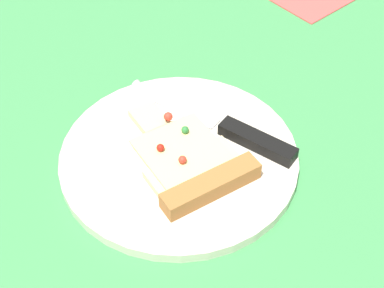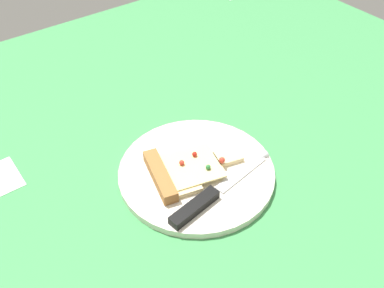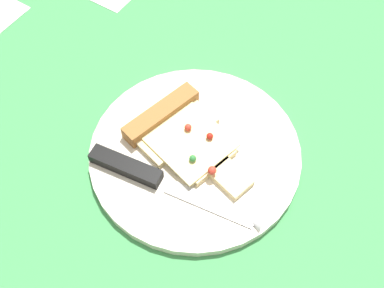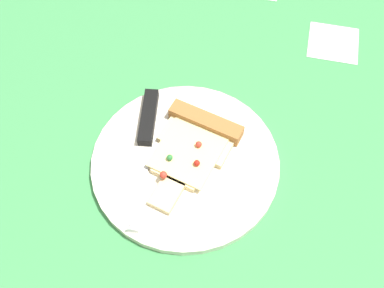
% 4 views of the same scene
% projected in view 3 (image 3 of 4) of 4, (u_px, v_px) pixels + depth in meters
% --- Properties ---
extents(ground_plane, '(1.44, 1.44, 0.03)m').
position_uv_depth(ground_plane, '(246.00, 200.00, 0.62)').
color(ground_plane, '#3D8C4C').
rests_on(ground_plane, ground).
extents(plate, '(0.29, 0.29, 0.01)m').
position_uv_depth(plate, '(195.00, 153.00, 0.63)').
color(plate, silver).
rests_on(plate, ground_plane).
extents(pizza_slice, '(0.13, 0.19, 0.02)m').
position_uv_depth(pizza_slice, '(182.00, 135.00, 0.63)').
color(pizza_slice, beige).
rests_on(pizza_slice, plate).
extents(knife, '(0.06, 0.24, 0.02)m').
position_uv_depth(knife, '(157.00, 180.00, 0.60)').
color(knife, silver).
rests_on(knife, plate).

